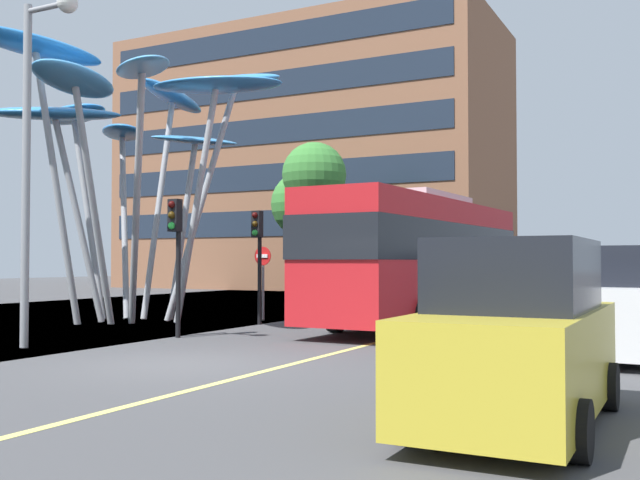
# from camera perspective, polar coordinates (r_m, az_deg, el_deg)

# --- Properties ---
(ground) EXTENTS (120.00, 240.00, 0.10)m
(ground) POSITION_cam_1_polar(r_m,az_deg,el_deg) (14.20, -13.18, -9.45)
(ground) COLOR #424244
(red_bus) EXTENTS (3.02, 11.58, 3.87)m
(red_bus) POSITION_cam_1_polar(r_m,az_deg,el_deg) (21.71, 8.00, -1.07)
(red_bus) COLOR red
(red_bus) RESTS_ON ground
(leaf_sculpture) EXTENTS (9.62, 9.82, 8.66)m
(leaf_sculpture) POSITION_cam_1_polar(r_m,az_deg,el_deg) (24.08, -14.94, 9.74)
(leaf_sculpture) COLOR #9EA0A5
(leaf_sculpture) RESTS_ON ground
(traffic_light_kerb_near) EXTENTS (0.28, 0.42, 3.42)m
(traffic_light_kerb_near) POSITION_cam_1_polar(r_m,az_deg,el_deg) (18.26, -11.23, 0.23)
(traffic_light_kerb_near) COLOR black
(traffic_light_kerb_near) RESTS_ON ground
(traffic_light_kerb_far) EXTENTS (0.28, 0.42, 3.39)m
(traffic_light_kerb_far) POSITION_cam_1_polar(r_m,az_deg,el_deg) (21.74, -4.89, -0.15)
(traffic_light_kerb_far) COLOR black
(traffic_light_kerb_far) RESTS_ON ground
(traffic_light_island_mid) EXTENTS (0.28, 0.42, 3.49)m
(traffic_light_island_mid) POSITION_cam_1_polar(r_m,az_deg,el_deg) (26.01, 1.41, -0.25)
(traffic_light_island_mid) COLOR black
(traffic_light_island_mid) RESTS_ON ground
(traffic_light_opposite) EXTENTS (0.28, 0.42, 3.35)m
(traffic_light_opposite) POSITION_cam_1_polar(r_m,az_deg,el_deg) (31.18, 5.92, -0.68)
(traffic_light_opposite) COLOR black
(traffic_light_opposite) RESTS_ON ground
(car_parked_near) EXTENTS (1.91, 4.38, 2.13)m
(car_parked_near) POSITION_cam_1_polar(r_m,az_deg,el_deg) (8.75, 15.23, -7.45)
(car_parked_near) COLOR gold
(car_parked_near) RESTS_ON ground
(car_parked_mid) EXTENTS (2.00, 4.37, 2.17)m
(car_parked_mid) POSITION_cam_1_polar(r_m,az_deg,el_deg) (15.38, 21.93, -4.79)
(car_parked_mid) COLOR silver
(car_parked_mid) RESTS_ON ground
(street_lamp) EXTENTS (1.51, 0.44, 7.63)m
(street_lamp) POSITION_cam_1_polar(r_m,az_deg,el_deg) (17.20, -21.30, 8.37)
(street_lamp) COLOR gray
(street_lamp) RESTS_ON ground
(tree_pavement_near) EXTENTS (5.23, 5.57, 8.11)m
(tree_pavement_near) POSITION_cam_1_polar(r_m,az_deg,el_deg) (39.13, -0.88, 3.57)
(tree_pavement_near) COLOR brown
(tree_pavement_near) RESTS_ON ground
(tree_pavement_far) EXTENTS (4.40, 5.13, 8.64)m
(tree_pavement_far) POSITION_cam_1_polar(r_m,az_deg,el_deg) (45.54, 8.26, 3.38)
(tree_pavement_far) COLOR brown
(tree_pavement_far) RESTS_ON ground
(no_entry_sign) EXTENTS (0.60, 0.12, 2.36)m
(no_entry_sign) POSITION_cam_1_polar(r_m,az_deg,el_deg) (23.37, -4.50, -2.43)
(no_entry_sign) COLOR gray
(no_entry_sign) RESTS_ON ground
(backdrop_building) EXTENTS (26.67, 12.87, 18.09)m
(backdrop_building) POSITION_cam_1_polar(r_m,az_deg,el_deg) (53.28, -0.57, 6.02)
(backdrop_building) COLOR brown
(backdrop_building) RESTS_ON ground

